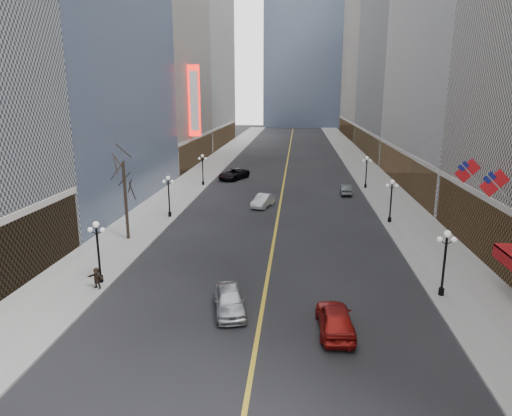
% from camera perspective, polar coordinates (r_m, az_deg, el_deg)
% --- Properties ---
extents(sidewalk_east, '(6.00, 230.00, 0.15)m').
position_cam_1_polar(sidewalk_east, '(71.44, 14.81, 3.02)').
color(sidewalk_east, gray).
rests_on(sidewalk_east, ground).
extents(sidewalk_west, '(6.00, 230.00, 0.15)m').
position_cam_1_polar(sidewalk_west, '(72.23, -7.69, 3.48)').
color(sidewalk_west, gray).
rests_on(sidewalk_west, ground).
extents(lane_line, '(0.25, 200.00, 0.02)m').
position_cam_1_polar(lane_line, '(80.31, 3.73, 4.60)').
color(lane_line, gold).
rests_on(lane_line, ground).
extents(bldg_east_c, '(26.60, 40.60, 48.80)m').
position_cam_1_polar(bldg_east_c, '(109.36, 21.15, 18.96)').
color(bldg_east_c, gray).
rests_on(bldg_east_c, ground).
extents(bldg_east_d, '(26.60, 46.60, 62.80)m').
position_cam_1_polar(bldg_east_d, '(151.85, 16.85, 20.33)').
color(bldg_east_d, '#B1A492').
rests_on(bldg_east_d, ground).
extents(bldg_west_c, '(26.60, 30.60, 50.80)m').
position_cam_1_polar(bldg_west_c, '(92.68, -16.05, 21.01)').
color(bldg_west_c, '#B1A492').
rests_on(bldg_west_c, ground).
extents(streetlamp_east_1, '(1.26, 0.44, 4.52)m').
position_cam_1_polar(streetlamp_east_1, '(32.48, 22.56, -5.58)').
color(streetlamp_east_1, black).
rests_on(streetlamp_east_1, sidewalk_east).
extents(streetlamp_east_2, '(1.26, 0.44, 4.52)m').
position_cam_1_polar(streetlamp_east_2, '(49.29, 16.55, 1.41)').
color(streetlamp_east_2, black).
rests_on(streetlamp_east_2, sidewalk_east).
extents(streetlamp_east_3, '(1.26, 0.44, 4.52)m').
position_cam_1_polar(streetlamp_east_3, '(66.73, 13.64, 4.80)').
color(streetlamp_east_3, black).
rests_on(streetlamp_east_3, sidewalk_east).
extents(streetlamp_west_1, '(1.26, 0.44, 4.52)m').
position_cam_1_polar(streetlamp_west_1, '(33.91, -19.17, -4.46)').
color(streetlamp_west_1, black).
rests_on(streetlamp_west_1, sidewalk_west).
extents(streetlamp_west_2, '(1.26, 0.44, 4.52)m').
position_cam_1_polar(streetlamp_west_2, '(50.25, -10.86, 1.98)').
color(streetlamp_west_2, black).
rests_on(streetlamp_west_2, sidewalk_west).
extents(streetlamp_west_3, '(1.26, 0.44, 4.52)m').
position_cam_1_polar(streetlamp_west_3, '(67.44, -6.69, 5.20)').
color(streetlamp_west_3, black).
rests_on(streetlamp_west_3, sidewalk_west).
extents(flag_4, '(2.87, 0.12, 2.87)m').
position_cam_1_polar(flag_4, '(34.42, 27.88, 2.50)').
color(flag_4, '#B2B2B7').
rests_on(flag_4, ground).
extents(flag_5, '(2.87, 0.12, 2.87)m').
position_cam_1_polar(flag_5, '(39.01, 25.14, 3.99)').
color(flag_5, '#B2B2B7').
rests_on(flag_5, ground).
extents(theatre_marquee, '(2.00, 0.55, 12.00)m').
position_cam_1_polar(theatre_marquee, '(81.20, -7.71, 13.11)').
color(theatre_marquee, red).
rests_on(theatre_marquee, ground).
extents(tree_west_far, '(3.60, 3.60, 7.92)m').
position_cam_1_polar(tree_west_far, '(42.73, -16.19, 4.12)').
color(tree_west_far, '#2D231C').
rests_on(tree_west_far, sidewalk_west).
extents(car_nb_near, '(2.85, 4.91, 1.57)m').
position_cam_1_polar(car_nb_near, '(28.91, -3.34, -11.44)').
color(car_nb_near, '#A9ADB1').
rests_on(car_nb_near, ground).
extents(car_nb_mid, '(2.79, 4.79, 1.49)m').
position_cam_1_polar(car_nb_mid, '(54.77, 0.88, 0.92)').
color(car_nb_mid, silver).
rests_on(car_nb_mid, ground).
extents(car_nb_far, '(5.06, 6.70, 1.69)m').
position_cam_1_polar(car_nb_far, '(72.57, -2.81, 4.26)').
color(car_nb_far, black).
rests_on(car_nb_far, ground).
extents(car_sb_mid, '(2.19, 4.93, 1.65)m').
position_cam_1_polar(car_sb_mid, '(27.01, 9.87, -13.49)').
color(car_sb_mid, maroon).
rests_on(car_sb_mid, ground).
extents(car_sb_far, '(1.56, 4.13, 1.35)m').
position_cam_1_polar(car_sb_far, '(62.77, 11.16, 2.29)').
color(car_sb_far, '#4B5153').
rests_on(car_sb_far, ground).
extents(ped_west_far, '(1.45, 0.83, 1.50)m').
position_cam_1_polar(ped_west_far, '(33.62, -19.30, -8.26)').
color(ped_west_far, black).
rests_on(ped_west_far, sidewalk_west).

